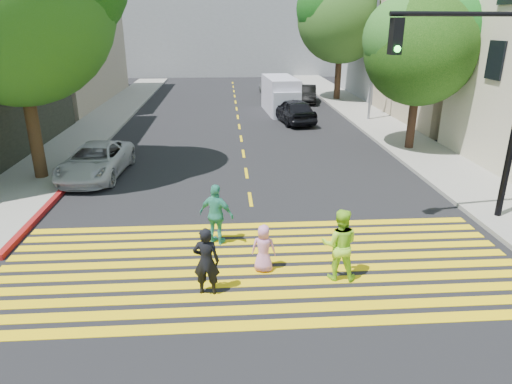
{
  "coord_description": "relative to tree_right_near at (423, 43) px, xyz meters",
  "views": [
    {
      "loc": [
        -0.81,
        -9.1,
        5.95
      ],
      "look_at": [
        0.0,
        3.0,
        1.4
      ],
      "focal_mm": 32.0,
      "sensor_mm": 36.0,
      "label": 1
    }
  ],
  "objects": [
    {
      "name": "crosswalk",
      "position": [
        -8.21,
        -10.82,
        -5.02
      ],
      "size": [
        13.4,
        5.3,
        0.01
      ],
      "color": "yellow",
      "rests_on": "ground"
    },
    {
      "name": "silver_car",
      "position": [
        -5.02,
        18.37,
        -4.38
      ],
      "size": [
        2.01,
        4.53,
        1.29
      ],
      "primitive_type": "imported",
      "rotation": [
        0.0,
        0.0,
        3.19
      ],
      "color": "#989A9D",
      "rests_on": "ground"
    },
    {
      "name": "dark_car_near",
      "position": [
        -4.78,
        6.82,
        -4.27
      ],
      "size": [
        2.54,
        4.7,
        1.52
      ],
      "primitive_type": "imported",
      "rotation": [
        0.0,
        0.0,
        3.32
      ],
      "color": "black",
      "rests_on": "ground"
    },
    {
      "name": "ground",
      "position": [
        -8.21,
        -12.1,
        -5.03
      ],
      "size": [
        120.0,
        120.0,
        0.0
      ],
      "primitive_type": "plane",
      "color": "black"
    },
    {
      "name": "white_van",
      "position": [
        -5.2,
        10.19,
        -3.9
      ],
      "size": [
        2.22,
        5.17,
        2.39
      ],
      "rotation": [
        0.0,
        0.0,
        0.07
      ],
      "color": "silver",
      "rests_on": "ground"
    },
    {
      "name": "tree_right_near",
      "position": [
        0.0,
        0.0,
        0.0
      ],
      "size": [
        6.07,
        5.67,
        7.43
      ],
      "rotation": [
        0.0,
        0.0,
        -0.12
      ],
      "color": "#362517",
      "rests_on": "ground"
    },
    {
      "name": "sidewalk_left",
      "position": [
        -16.71,
        9.9,
        -4.95
      ],
      "size": [
        3.0,
        40.0,
        0.15
      ],
      "primitive_type": "cube",
      "color": "gray",
      "rests_on": "ground"
    },
    {
      "name": "pedestrian_man",
      "position": [
        -9.54,
        -11.99,
        -4.2
      ],
      "size": [
        0.65,
        0.47,
        1.66
      ],
      "primitive_type": "imported",
      "rotation": [
        0.0,
        0.0,
        3.02
      ],
      "color": "black",
      "rests_on": "ground"
    },
    {
      "name": "building_right_tan",
      "position": [
        6.79,
        6.9,
        -0.03
      ],
      "size": [
        10.0,
        10.0,
        10.0
      ],
      "primitive_type": "cube",
      "color": "tan",
      "rests_on": "ground"
    },
    {
      "name": "traffic_signal",
      "position": [
        -1.63,
        -8.55,
        -0.78
      ],
      "size": [
        4.46,
        0.93,
        6.57
      ],
      "rotation": [
        0.0,
        0.0,
        0.14
      ],
      "color": "black",
      "rests_on": "ground"
    },
    {
      "name": "curb_red",
      "position": [
        -15.11,
        -6.1,
        -4.95
      ],
      "size": [
        0.2,
        8.0,
        0.16
      ],
      "primitive_type": "cube",
      "color": "maroon",
      "rests_on": "ground"
    },
    {
      "name": "street_lamp",
      "position": [
        -0.17,
        6.93,
        -0.01
      ],
      "size": [
        1.98,
        0.4,
        8.74
      ],
      "rotation": [
        0.0,
        0.0,
        -0.11
      ],
      "color": "gray",
      "rests_on": "ground"
    },
    {
      "name": "lane_line",
      "position": [
        -8.21,
        10.4,
        -5.02
      ],
      "size": [
        0.12,
        34.4,
        0.01
      ],
      "color": "yellow",
      "rests_on": "ground"
    },
    {
      "name": "building_right_grey",
      "position": [
        6.79,
        17.9,
        -0.03
      ],
      "size": [
        10.0,
        10.0,
        10.0
      ],
      "primitive_type": "cube",
      "color": "gray",
      "rests_on": "ground"
    },
    {
      "name": "dark_car_parked",
      "position": [
        -2.68,
        14.29,
        -4.37
      ],
      "size": [
        2.0,
        4.15,
        1.31
      ],
      "primitive_type": "imported",
      "rotation": [
        0.0,
        0.0,
        -0.16
      ],
      "color": "black",
      "rests_on": "ground"
    },
    {
      "name": "tree_right_far",
      "position": [
        -0.01,
        15.17,
        1.53
      ],
      "size": [
        7.63,
        7.12,
        9.72
      ],
      "rotation": [
        0.0,
        0.0,
        0.06
      ],
      "color": "black",
      "rests_on": "ground"
    },
    {
      "name": "white_sedan",
      "position": [
        -14.32,
        -3.1,
        -4.37
      ],
      "size": [
        2.49,
        4.87,
        1.32
      ],
      "primitive_type": "imported",
      "rotation": [
        0.0,
        0.0,
        -0.06
      ],
      "color": "silver",
      "rests_on": "ground"
    },
    {
      "name": "pedestrian_woman",
      "position": [
        -6.36,
        -11.53,
        -4.12
      ],
      "size": [
        1.01,
        0.86,
        1.82
      ],
      "primitive_type": "imported",
      "rotation": [
        0.0,
        0.0,
        2.93
      ],
      "color": "#AAF32F",
      "rests_on": "ground"
    },
    {
      "name": "sidewalk_right",
      "position": [
        0.29,
        2.9,
        -4.95
      ],
      "size": [
        3.0,
        60.0,
        0.15
      ],
      "primitive_type": "cube",
      "color": "gray",
      "rests_on": "ground"
    },
    {
      "name": "pedestrian_extra",
      "position": [
        -9.34,
        -9.45,
        -4.15
      ],
      "size": [
        1.12,
        0.85,
        1.77
      ],
      "primitive_type": "imported",
      "rotation": [
        0.0,
        0.0,
        2.68
      ],
      "color": "teal",
      "rests_on": "ground"
    },
    {
      "name": "pedestrian_child",
      "position": [
        -8.15,
        -11.06,
        -4.4
      ],
      "size": [
        0.67,
        0.5,
        1.25
      ],
      "primitive_type": "imported",
      "rotation": [
        0.0,
        0.0,
        2.96
      ],
      "color": "pink",
      "rests_on": "ground"
    },
    {
      "name": "backdrop_block",
      "position": [
        -8.21,
        35.9,
        0.97
      ],
      "size": [
        30.0,
        8.0,
        12.0
      ],
      "primitive_type": "cube",
      "color": "gray",
      "rests_on": "ground"
    },
    {
      "name": "building_left_tan",
      "position": [
        -24.21,
        15.9,
        -0.03
      ],
      "size": [
        12.0,
        16.0,
        10.0
      ],
      "primitive_type": "cube",
      "color": "tan",
      "rests_on": "ground"
    }
  ]
}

